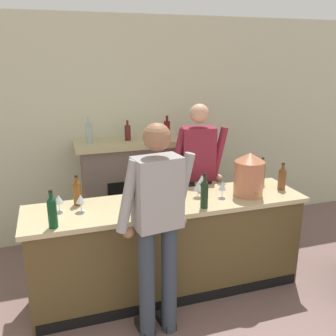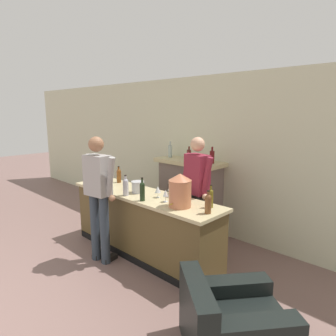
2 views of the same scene
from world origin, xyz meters
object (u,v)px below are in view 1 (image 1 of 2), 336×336
object	(u,v)px
wine_bottle_burgundy_dark	(77,192)
wine_glass_by_dispenser	(202,180)
wine_glass_back_row	(59,200)
wine_glass_near_bucket	(81,199)
wine_bottle_port_short	(282,177)
wine_glass_front_right	(198,186)
person_bartender	(198,174)
fireplace_stone	(130,190)
ice_bucket_steel	(160,194)
wine_bottle_merlot_tall	(166,198)
wine_glass_mid_counter	(222,186)
person_customer	(157,225)
wine_bottle_riesling_slim	(262,173)
wine_bottle_chardonnay_pale	(52,211)
wine_bottle_rose_blush	(204,193)
copper_dispenser	(249,174)

from	to	relation	value
wine_bottle_burgundy_dark	wine_glass_by_dispenser	distance (m)	1.23
wine_glass_back_row	wine_glass_near_bucket	distance (m)	0.19
wine_bottle_port_short	wine_glass_front_right	size ratio (longest dim) A/B	1.73
person_bartender	wine_bottle_port_short	size ratio (longest dim) A/B	6.29
fireplace_stone	wine_bottle_burgundy_dark	distance (m)	1.32
ice_bucket_steel	wine_bottle_merlot_tall	distance (m)	0.22
wine_glass_mid_counter	wine_glass_near_bucket	bearing A→B (deg)	176.96
person_customer	wine_glass_mid_counter	size ratio (longest dim) A/B	10.92
wine_bottle_riesling_slim	wine_glass_mid_counter	bearing A→B (deg)	-158.53
person_customer	wine_bottle_chardonnay_pale	bearing A→B (deg)	156.72
wine_bottle_riesling_slim	wine_bottle_burgundy_dark	xyz separation A→B (m)	(-1.92, 0.02, -0.00)
wine_bottle_burgundy_dark	wine_bottle_rose_blush	xyz separation A→B (m)	(1.08, -0.43, 0.02)
wine_bottle_chardonnay_pale	wine_glass_back_row	bearing A→B (deg)	79.32
wine_glass_back_row	wine_glass_mid_counter	distance (m)	1.53
ice_bucket_steel	person_bartender	bearing A→B (deg)	43.60
wine_glass_back_row	person_bartender	bearing A→B (deg)	18.61
fireplace_stone	wine_glass_front_right	xyz separation A→B (m)	(0.41, -1.20, 0.40)
ice_bucket_steel	wine_glass_mid_counter	distance (m)	0.62
wine_bottle_riesling_slim	wine_glass_front_right	distance (m)	0.81
wine_bottle_port_short	wine_glass_back_row	size ratio (longest dim) A/B	1.82
wine_bottle_riesling_slim	copper_dispenser	bearing A→B (deg)	-141.00
wine_bottle_merlot_tall	wine_glass_mid_counter	bearing A→B (deg)	15.38
wine_bottle_chardonnay_pale	wine_bottle_riesling_slim	bearing A→B (deg)	10.76
wine_bottle_rose_blush	wine_bottle_burgundy_dark	bearing A→B (deg)	158.59
person_customer	wine_glass_mid_counter	xyz separation A→B (m)	(0.81, 0.52, 0.06)
wine_bottle_port_short	wine_glass_front_right	bearing A→B (deg)	176.63
person_bartender	ice_bucket_steel	size ratio (longest dim) A/B	9.23
fireplace_stone	wine_bottle_rose_blush	distance (m)	1.56
wine_glass_back_row	wine_glass_by_dispenser	xyz separation A→B (m)	(1.40, 0.09, 0.01)
wine_glass_by_dispenser	wine_bottle_rose_blush	bearing A→B (deg)	-109.88
person_customer	wine_glass_back_row	bearing A→B (deg)	137.76
fireplace_stone	wine_bottle_rose_blush	world-z (taller)	fireplace_stone
person_customer	wine_bottle_rose_blush	distance (m)	0.64
wine_bottle_chardonnay_pale	wine_glass_mid_counter	xyz separation A→B (m)	(1.58, 0.18, -0.03)
copper_dispenser	wine_glass_mid_counter	world-z (taller)	copper_dispenser
wine_bottle_burgundy_dark	wine_glass_back_row	size ratio (longest dim) A/B	1.81
person_customer	wine_bottle_port_short	size ratio (longest dim) A/B	6.39
wine_bottle_burgundy_dark	wine_glass_near_bucket	world-z (taller)	wine_bottle_burgundy_dark
person_customer	wine_glass_near_bucket	size ratio (longest dim) A/B	11.36
copper_dispenser	wine_glass_by_dispenser	bearing A→B (deg)	148.54
wine_glass_mid_counter	person_bartender	bearing A→B (deg)	88.72
wine_bottle_rose_blush	wine_glass_back_row	size ratio (longest dim) A/B	2.07
person_customer	wine_glass_mid_counter	bearing A→B (deg)	32.61
wine_bottle_rose_blush	wine_glass_back_row	xyz separation A→B (m)	(-1.25, 0.31, -0.03)
wine_glass_by_dispenser	wine_glass_near_bucket	size ratio (longest dim) A/B	1.08
person_customer	wine_bottle_port_short	world-z (taller)	person_customer
wine_bottle_chardonnay_pale	wine_glass_front_right	xyz separation A→B (m)	(1.36, 0.26, -0.03)
wine_bottle_port_short	wine_glass_front_right	xyz separation A→B (m)	(-0.91, 0.05, -0.02)
wine_bottle_merlot_tall	copper_dispenser	bearing A→B (deg)	9.76
wine_bottle_port_short	wine_glass_by_dispenser	size ratio (longest dim) A/B	1.64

